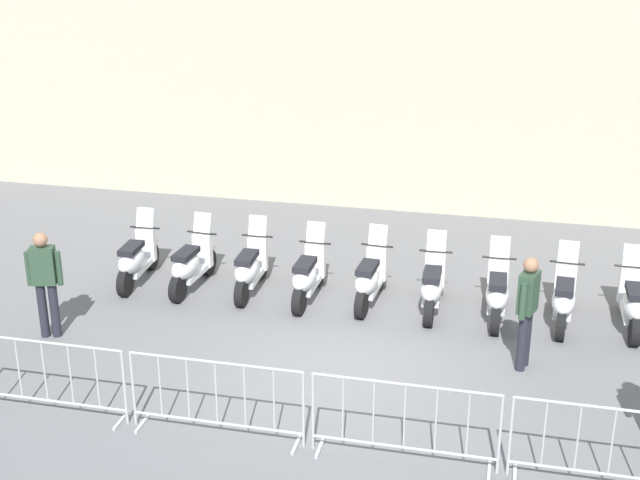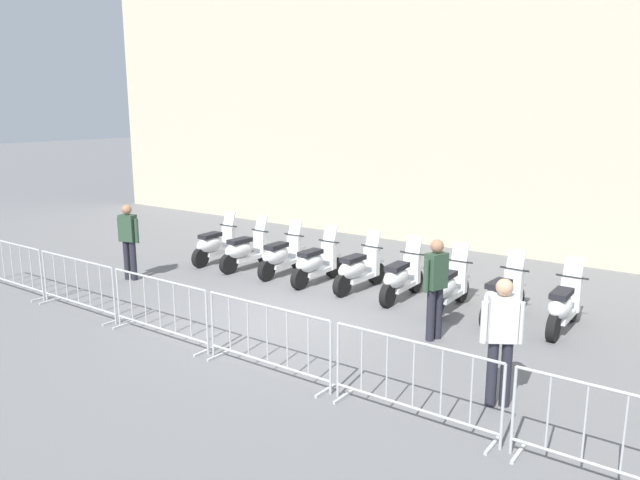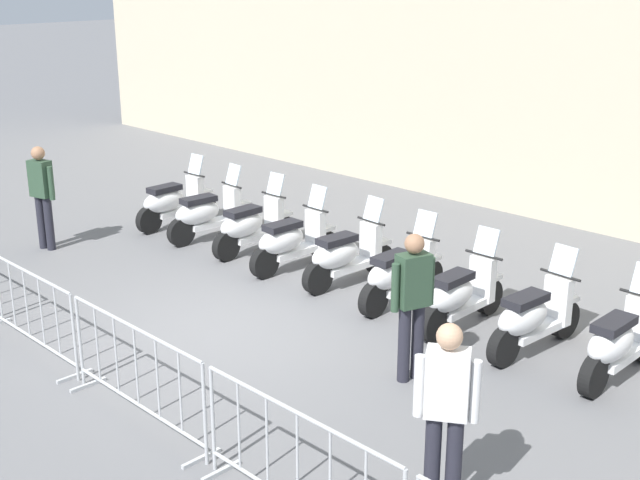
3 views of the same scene
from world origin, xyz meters
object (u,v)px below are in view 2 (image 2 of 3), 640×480
object	(u,v)px
motorcycle_0	(215,245)
officer_near_row_end	(129,238)
motorcycle_2	(281,257)
motorcycle_1	(245,251)
motorcycle_4	(358,270)
motorcycle_5	(401,279)
motorcycle_8	(563,307)
barrier_segment_5	(623,442)
barrier_segment_4	(413,382)
officer_mid_plaza	(436,284)
motorcycle_6	(448,288)
officer_by_barriers	(501,335)
barrier_segment_1	(78,286)
motorcycle_3	(315,264)
motorcycle_7	(502,297)
barrier_segment_2	(160,309)
barrier_segment_3	(267,340)
barrier_segment_0	(12,267)

from	to	relation	value
motorcycle_0	officer_near_row_end	world-z (taller)	officer_near_row_end
motorcycle_0	motorcycle_2	xyz separation A→B (m)	(2.10, -0.06, 0.00)
motorcycle_0	motorcycle_1	distance (m)	1.04
motorcycle_4	motorcycle_5	bearing A→B (deg)	-5.59
motorcycle_4	motorcycle_8	world-z (taller)	same
motorcycle_2	motorcycle_5	xyz separation A→B (m)	(3.15, -0.19, 0.00)
motorcycle_1	barrier_segment_5	distance (m)	10.04
motorcycle_0	barrier_segment_4	world-z (taller)	motorcycle_0
motorcycle_1	motorcycle_8	world-z (taller)	same
officer_mid_plaza	motorcycle_6	bearing A→B (deg)	103.45
officer_near_row_end	officer_by_barriers	world-z (taller)	same
motorcycle_2	motorcycle_4	world-z (taller)	same
motorcycle_1	motorcycle_4	size ratio (longest dim) A/B	1.00
motorcycle_6	barrier_segment_1	xyz separation A→B (m)	(-5.88, -3.93, 0.07)
motorcycle_4	officer_near_row_end	size ratio (longest dim) A/B	1.00
motorcycle_3	motorcycle_8	size ratio (longest dim) A/B	1.00
motorcycle_7	officer_by_barriers	xyz separation A→B (m)	(0.95, -3.29, 0.53)
barrier_segment_1	barrier_segment_5	size ratio (longest dim) A/B	1.00
barrier_segment_2	officer_mid_plaza	distance (m)	4.64
motorcycle_0	motorcycle_5	bearing A→B (deg)	-2.75
barrier_segment_5	officer_near_row_end	xyz separation A→B (m)	(-10.48, 2.58, 0.45)
motorcycle_2	barrier_segment_3	size ratio (longest dim) A/B	0.75
motorcycle_3	motorcycle_7	size ratio (longest dim) A/B	1.00
motorcycle_8	officer_by_barriers	size ratio (longest dim) A/B	1.00
motorcycle_0	motorcycle_3	bearing A→B (deg)	-3.68
motorcycle_0	motorcycle_4	size ratio (longest dim) A/B	1.00
barrier_segment_4	officer_near_row_end	bearing A→B (deg)	163.14
motorcycle_4	officer_mid_plaza	distance (m)	3.09
motorcycle_1	officer_by_barriers	distance (m)	8.12
barrier_segment_5	motorcycle_6	bearing A→B (deg)	129.18
officer_mid_plaza	barrier_segment_1	bearing A→B (deg)	-159.21
officer_mid_plaza	officer_by_barriers	distance (m)	2.39
barrier_segment_0	barrier_segment_3	world-z (taller)	same
motorcycle_5	motorcycle_7	world-z (taller)	same
motorcycle_3	motorcycle_2	bearing A→B (deg)	172.20
barrier_segment_2	officer_mid_plaza	bearing A→B (deg)	32.76
motorcycle_2	officer_mid_plaza	distance (m)	4.96
motorcycle_2	barrier_segment_0	bearing A→B (deg)	-134.61
motorcycle_6	barrier_segment_4	world-z (taller)	motorcycle_6
motorcycle_7	barrier_segment_4	xyz separation A→B (m)	(0.19, -4.28, 0.07)
motorcycle_8	motorcycle_1	bearing A→B (deg)	177.75
motorcycle_1	barrier_segment_1	distance (m)	4.26
motorcycle_0	motorcycle_4	xyz separation A→B (m)	(4.20, -0.15, 0.00)
officer_mid_plaza	motorcycle_8	bearing A→B (deg)	41.72
barrier_segment_4	officer_mid_plaza	distance (m)	2.91
barrier_segment_5	officer_mid_plaza	distance (m)	4.34
motorcycle_4	motorcycle_1	bearing A→B (deg)	178.70
motorcycle_8	officer_near_row_end	world-z (taller)	officer_near_row_end
motorcycle_0	motorcycle_8	size ratio (longest dim) A/B	1.00
motorcycle_1	officer_mid_plaza	bearing A→B (deg)	-18.05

